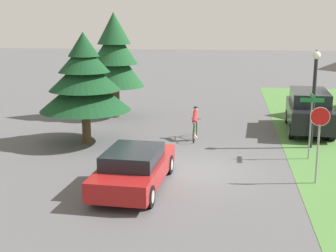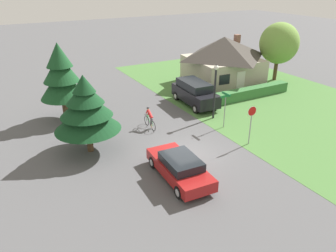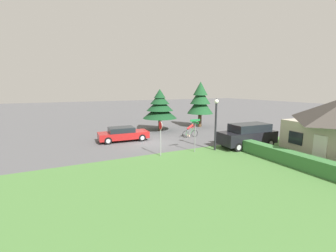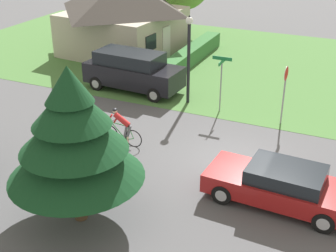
{
  "view_description": "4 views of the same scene",
  "coord_description": "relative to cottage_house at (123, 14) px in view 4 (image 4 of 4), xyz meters",
  "views": [
    {
      "loc": [
        1.31,
        -16.37,
        5.42
      ],
      "look_at": [
        -1.09,
        1.04,
        1.4
      ],
      "focal_mm": 50.0,
      "sensor_mm": 36.0,
      "label": 1
    },
    {
      "loc": [
        -9.61,
        -14.85,
        9.99
      ],
      "look_at": [
        -0.02,
        2.4,
        0.93
      ],
      "focal_mm": 35.0,
      "sensor_mm": 36.0,
      "label": 2
    },
    {
      "loc": [
        18.94,
        -7.48,
        5.01
      ],
      "look_at": [
        0.37,
        1.68,
        1.5
      ],
      "focal_mm": 24.0,
      "sensor_mm": 36.0,
      "label": 3
    },
    {
      "loc": [
        -14.66,
        -3.99,
        8.81
      ],
      "look_at": [
        -1.13,
        2.16,
        1.63
      ],
      "focal_mm": 50.0,
      "sensor_mm": 36.0,
      "label": 4
    }
  ],
  "objects": [
    {
      "name": "stop_sign",
      "position": [
        -6.68,
        -11.56,
        -0.6
      ],
      "size": [
        0.64,
        0.07,
        2.63
      ],
      "rotation": [
        0.0,
        0.0,
        3.09
      ],
      "color": "gray",
      "rests_on": "ground"
    },
    {
      "name": "hedge_row",
      "position": [
        -0.74,
        -4.76,
        -1.96
      ],
      "size": [
        8.9,
        0.9,
        0.92
      ],
      "primitive_type": "cube",
      "color": "#387038",
      "rests_on": "ground"
    },
    {
      "name": "sedan_left_lane",
      "position": [
        -12.67,
        -12.78,
        -1.75
      ],
      "size": [
        2.11,
        4.75,
        1.34
      ],
      "rotation": [
        0.0,
        0.0,
        1.52
      ],
      "color": "maroon",
      "rests_on": "ground"
    },
    {
      "name": "street_lamp",
      "position": [
        -6.15,
        -6.95,
        0.2
      ],
      "size": [
        0.34,
        0.34,
        4.21
      ],
      "color": "black",
      "rests_on": "ground"
    },
    {
      "name": "street_name_sign",
      "position": [
        -6.49,
        -8.68,
        -0.6
      ],
      "size": [
        0.9,
        0.9,
        2.61
      ],
      "color": "gray",
      "rests_on": "ground"
    },
    {
      "name": "cottage_house",
      "position": [
        0.0,
        0.0,
        0.0
      ],
      "size": [
        7.47,
        7.24,
        4.66
      ],
      "rotation": [
        0.0,
        0.0,
        -0.08
      ],
      "color": "#B2A893",
      "rests_on": "ground"
    },
    {
      "name": "cyclist",
      "position": [
        -11.21,
        -6.18,
        -1.69
      ],
      "size": [
        0.44,
        1.83,
        1.52
      ],
      "rotation": [
        0.0,
        0.0,
        1.56
      ],
      "color": "black",
      "rests_on": "ground"
    },
    {
      "name": "parked_suv_right",
      "position": [
        -5.78,
        -3.76,
        -1.38
      ],
      "size": [
        2.25,
        5.1,
        2.01
      ],
      "rotation": [
        0.0,
        0.0,
        1.51
      ],
      "color": "black",
      "rests_on": "ground"
    },
    {
      "name": "conifer_tall_near",
      "position": [
        -15.97,
        -7.43,
        0.39
      ],
      "size": [
        4.01,
        4.01,
        4.91
      ],
      "color": "#4C3823",
      "rests_on": "ground"
    },
    {
      "name": "grass_verge_right",
      "position": [
        0.68,
        -6.73,
        -2.42
      ],
      "size": [
        16.0,
        36.0,
        0.01
      ],
      "primitive_type": "cube",
      "color": "#477538",
      "rests_on": "ground"
    },
    {
      "name": "ground_plane",
      "position": [
        -10.89,
        -10.73,
        -2.42
      ],
      "size": [
        140.0,
        140.0,
        0.0
      ],
      "primitive_type": "plane",
      "color": "#515154"
    }
  ]
}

